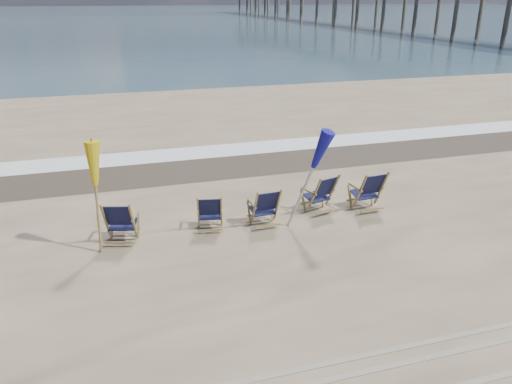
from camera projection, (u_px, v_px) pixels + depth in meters
ocean at (110, 16)px, 123.03m from camera, size 400.00×400.00×0.00m
surf_foam at (203, 152)px, 16.43m from camera, size 200.00×1.40×0.01m
wet_sand_strip at (213, 166)px, 15.09m from camera, size 200.00×2.60×0.00m
beach_chair_0 at (133, 223)px, 10.18m from camera, size 0.81×0.87×1.00m
beach_chair_1 at (221, 213)px, 10.78m from camera, size 0.68×0.74×0.89m
beach_chair_2 at (278, 206)px, 11.01m from camera, size 0.65×0.72×0.96m
beach_chair_3 at (333, 192)px, 11.78m from camera, size 0.81×0.87×1.00m
beach_chair_4 at (382, 190)px, 11.82m from camera, size 0.73×0.80×1.05m
umbrella_yellow at (93, 170)px, 9.46m from camera, size 0.30×0.30×2.26m
umbrella_blue at (307, 149)px, 10.35m from camera, size 0.30×0.30×2.39m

